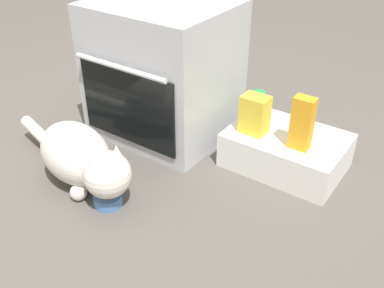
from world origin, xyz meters
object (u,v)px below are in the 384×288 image
object	(u,v)px
food_bowl	(108,199)
cat	(81,157)
oven	(164,70)
soda_can	(258,103)
snack_bag	(255,115)
pantry_cabinet	(286,150)
juice_carton	(302,123)

from	to	relation	value
food_bowl	cat	xyz separation A→B (m)	(-0.18, 0.04, 0.12)
oven	soda_can	distance (m)	0.50
food_bowl	snack_bag	xyz separation A→B (m)	(0.34, 0.62, 0.23)
food_bowl	snack_bag	bearing A→B (deg)	61.15
oven	food_bowl	distance (m)	0.73
oven	snack_bag	xyz separation A→B (m)	(0.53, -0.01, -0.08)
pantry_cabinet	cat	distance (m)	0.93
juice_carton	pantry_cabinet	bearing A→B (deg)	138.98
food_bowl	juice_carton	size ratio (longest dim) A/B	0.50
oven	pantry_cabinet	size ratio (longest dim) A/B	1.29
food_bowl	snack_bag	world-z (taller)	snack_bag
pantry_cabinet	food_bowl	world-z (taller)	pantry_cabinet
food_bowl	cat	world-z (taller)	cat
soda_can	pantry_cabinet	bearing A→B (deg)	-24.10
cat	snack_bag	distance (m)	0.79
pantry_cabinet	cat	xyz separation A→B (m)	(-0.67, -0.65, 0.06)
soda_can	snack_bag	size ratio (longest dim) A/B	0.67
pantry_cabinet	snack_bag	world-z (taller)	snack_bag
oven	snack_bag	bearing A→B (deg)	-1.59
cat	pantry_cabinet	bearing A→B (deg)	56.58
cat	juice_carton	bearing A→B (deg)	49.95
cat	snack_bag	world-z (taller)	snack_bag
snack_bag	oven	bearing A→B (deg)	178.41
soda_can	juice_carton	bearing A→B (deg)	-29.55
snack_bag	pantry_cabinet	bearing A→B (deg)	25.15
juice_carton	snack_bag	bearing A→B (deg)	178.81
soda_can	snack_bag	world-z (taller)	snack_bag
juice_carton	food_bowl	bearing A→B (deg)	-132.63
pantry_cabinet	snack_bag	bearing A→B (deg)	-154.85
pantry_cabinet	soda_can	world-z (taller)	soda_can
snack_bag	cat	bearing A→B (deg)	-131.79
soda_can	snack_bag	bearing A→B (deg)	-67.69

